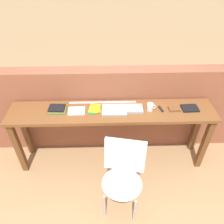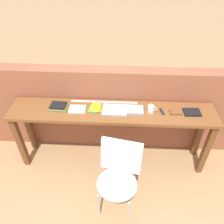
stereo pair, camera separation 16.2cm
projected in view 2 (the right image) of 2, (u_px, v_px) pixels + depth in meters
ground_plane at (111, 175)px, 2.95m from camera, size 40.00×40.00×0.00m
brick_wall_back at (113, 110)px, 3.05m from camera, size 6.00×0.20×1.25m
sideboard at (112, 119)px, 2.71m from camera, size 2.50×0.44×0.88m
chair_white_moulded at (118, 174)px, 2.34m from camera, size 0.52×0.53×0.89m
book_stack_leftmost at (58, 106)px, 2.65m from camera, size 0.22×0.17×0.04m
magazine_cycling at (77, 109)px, 2.63m from camera, size 0.20×0.16×0.02m
pamphlet_pile_colourful at (95, 108)px, 2.65m from camera, size 0.17×0.19×0.01m
book_open_centre at (114, 110)px, 2.61m from camera, size 0.30×0.22×0.02m
book_grey_hardcover at (135, 110)px, 2.61m from camera, size 0.20×0.17×0.03m
mug at (151, 109)px, 2.58m from camera, size 0.11×0.08×0.09m
multitool_folded at (162, 111)px, 2.60m from camera, size 0.05×0.11×0.02m
leather_journal_brown at (176, 112)px, 2.59m from camera, size 0.14×0.11×0.02m
book_repair_rightmost at (192, 112)px, 2.58m from camera, size 0.20×0.15×0.02m
ruler_metal_back_edge at (104, 102)px, 2.76m from camera, size 0.84×0.03×0.00m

